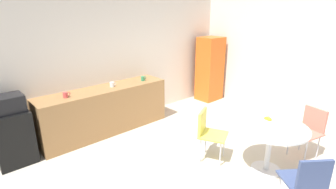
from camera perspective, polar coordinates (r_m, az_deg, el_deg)
The scene contains 15 objects.
ground_plane at distance 4.00m, azimuth 13.79°, elevation -18.32°, with size 6.00×6.00×0.00m, color beige.
wall_back at distance 5.55m, azimuth -11.50°, elevation 7.10°, with size 6.00×0.10×2.60m, color silver.
wall_side_right at distance 6.08m, azimuth 31.25°, elevation 5.77°, with size 0.10×6.00×2.60m, color silver.
counter_block at distance 5.26m, azimuth -13.53°, elevation -3.36°, with size 2.56×0.60×0.90m, color #9E7042.
mini_fridge at distance 4.80m, azimuth -30.90°, elevation -8.07°, with size 0.54×0.54×0.86m, color black.
microwave at distance 4.61m, azimuth -32.03°, elevation -1.81°, with size 0.48×0.38×0.26m, color black.
locker_cabinet at distance 6.96m, azimuth 9.15°, elevation 5.55°, with size 0.60×0.50×1.66m, color orange.
round_table at distance 4.12m, azimuth 21.54°, elevation -8.42°, with size 1.03×1.03×0.74m.
chair_yellow at distance 4.23m, azimuth 8.66°, elevation -7.54°, with size 0.56×0.56×0.83m.
chair_navy at distance 3.46m, azimuth 28.25°, elevation -16.14°, with size 0.59×0.59×0.83m.
chair_coral at distance 4.85m, azimuth 28.72°, elevation -6.22°, with size 0.51×0.51×0.83m.
fruit_bowl at distance 4.09m, azimuth 21.20°, elevation -5.56°, with size 0.28×0.28×0.11m.
mug_white at distance 5.16m, azimuth -12.16°, elevation 2.18°, with size 0.13×0.08×0.09m.
mug_green at distance 4.77m, azimuth -21.57°, elevation -0.08°, with size 0.13×0.08×0.09m.
mug_red at distance 5.50m, azimuth -5.51°, elevation 3.52°, with size 0.13×0.08×0.09m.
Camera 1 is at (-2.74, -1.70, 2.37)m, focal length 27.77 mm.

